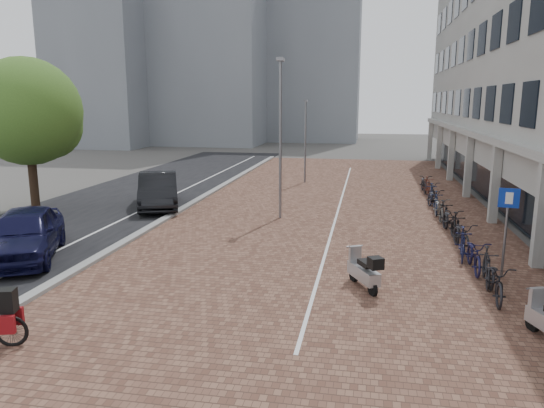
{
  "coord_description": "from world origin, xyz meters",
  "views": [
    {
      "loc": [
        3.5,
        -12.46,
        5.13
      ],
      "look_at": [
        0.0,
        6.0,
        1.3
      ],
      "focal_mm": 33.54,
      "sensor_mm": 36.0,
      "label": 1
    }
  ],
  "objects_px": {
    "car_dark": "(158,190)",
    "scooter_front": "(364,270)",
    "parking_sign": "(507,218)",
    "car_navy": "(25,234)"
  },
  "relations": [
    {
      "from": "car_dark",
      "to": "scooter_front",
      "type": "height_order",
      "value": "car_dark"
    },
    {
      "from": "car_dark",
      "to": "parking_sign",
      "type": "bearing_deg",
      "value": -51.35
    },
    {
      "from": "car_dark",
      "to": "parking_sign",
      "type": "distance_m",
      "value": 15.99
    },
    {
      "from": "car_dark",
      "to": "scooter_front",
      "type": "xyz_separation_m",
      "value": [
        10.0,
        -9.32,
        -0.28
      ]
    },
    {
      "from": "car_navy",
      "to": "parking_sign",
      "type": "relative_size",
      "value": 1.85
    },
    {
      "from": "parking_sign",
      "to": "car_dark",
      "type": "bearing_deg",
      "value": 160.32
    },
    {
      "from": "car_dark",
      "to": "scooter_front",
      "type": "distance_m",
      "value": 13.67
    },
    {
      "from": "car_dark",
      "to": "scooter_front",
      "type": "relative_size",
      "value": 3.16
    },
    {
      "from": "car_dark",
      "to": "parking_sign",
      "type": "xyz_separation_m",
      "value": [
        14.0,
        -7.66,
        0.99
      ]
    },
    {
      "from": "car_navy",
      "to": "parking_sign",
      "type": "xyz_separation_m",
      "value": [
        14.99,
        0.91,
        0.99
      ]
    }
  ]
}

